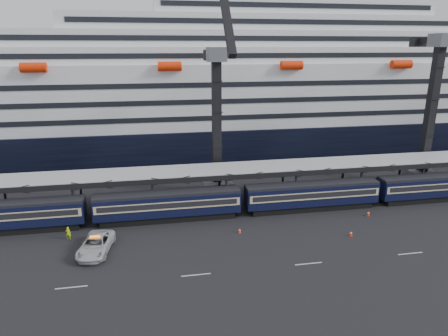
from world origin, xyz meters
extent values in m
plane|color=black|center=(0.00, 0.00, 0.00)|extent=(260.00, 260.00, 0.00)
cube|color=beige|center=(-38.00, -4.00, 0.01)|extent=(3.00, 0.15, 0.02)
cube|color=beige|center=(-26.00, -4.00, 0.01)|extent=(3.00, 0.15, 0.02)
cube|color=beige|center=(-14.00, -4.00, 0.01)|extent=(3.00, 0.15, 0.02)
cube|color=beige|center=(-2.00, -4.00, 0.01)|extent=(3.00, 0.15, 0.02)
cube|color=black|center=(-48.00, 10.00, 0.45)|extent=(17.48, 2.40, 0.90)
cube|color=black|center=(-48.00, 10.00, 2.25)|extent=(19.00, 2.80, 2.70)
cube|color=beige|center=(-48.00, 10.00, 2.55)|extent=(18.62, 2.92, 1.05)
cube|color=black|center=(-48.00, 10.00, 2.60)|extent=(17.86, 2.98, 0.70)
cube|color=black|center=(-48.00, 10.00, 3.75)|extent=(19.00, 2.50, 0.35)
cube|color=black|center=(-28.00, 10.00, 0.45)|extent=(17.48, 2.40, 0.90)
cube|color=black|center=(-28.00, 10.00, 2.25)|extent=(19.00, 2.80, 2.70)
cube|color=beige|center=(-28.00, 10.00, 2.55)|extent=(18.62, 2.92, 1.05)
cube|color=black|center=(-28.00, 10.00, 2.60)|extent=(17.86, 2.98, 0.70)
cube|color=black|center=(-28.00, 10.00, 3.75)|extent=(19.00, 2.50, 0.35)
cube|color=black|center=(-8.00, 10.00, 0.45)|extent=(17.48, 2.40, 0.90)
cube|color=black|center=(-8.00, 10.00, 2.25)|extent=(19.00, 2.80, 2.70)
cube|color=beige|center=(-8.00, 10.00, 2.55)|extent=(18.62, 2.92, 1.05)
cube|color=black|center=(-8.00, 10.00, 2.60)|extent=(17.86, 2.98, 0.70)
cube|color=black|center=(-8.00, 10.00, 3.75)|extent=(19.00, 2.50, 0.35)
cube|color=black|center=(12.00, 10.00, 0.45)|extent=(17.48, 2.40, 0.90)
cube|color=black|center=(12.00, 10.00, 2.25)|extent=(19.00, 2.80, 2.70)
cube|color=beige|center=(12.00, 10.00, 2.55)|extent=(18.62, 2.92, 1.05)
cube|color=black|center=(12.00, 10.00, 2.60)|extent=(17.86, 2.98, 0.70)
cube|color=black|center=(12.00, 10.00, 3.75)|extent=(19.00, 2.50, 0.35)
cube|color=#A2A4AA|center=(0.00, 14.00, 5.40)|extent=(130.00, 6.00, 0.25)
cube|color=black|center=(0.00, 11.00, 5.10)|extent=(130.00, 0.25, 0.70)
cube|color=black|center=(0.00, 17.00, 5.10)|extent=(130.00, 0.25, 0.70)
cube|color=black|center=(-50.00, 16.80, 2.70)|extent=(0.25, 0.25, 5.40)
cube|color=black|center=(-40.00, 11.20, 2.70)|extent=(0.25, 0.25, 5.40)
cube|color=black|center=(-40.00, 16.80, 2.70)|extent=(0.25, 0.25, 5.40)
cube|color=black|center=(-30.00, 11.20, 2.70)|extent=(0.25, 0.25, 5.40)
cube|color=black|center=(-30.00, 16.80, 2.70)|extent=(0.25, 0.25, 5.40)
cube|color=black|center=(-20.00, 11.20, 2.70)|extent=(0.25, 0.25, 5.40)
cube|color=black|center=(-20.00, 16.80, 2.70)|extent=(0.25, 0.25, 5.40)
cube|color=black|center=(-10.00, 11.20, 2.70)|extent=(0.25, 0.25, 5.40)
cube|color=black|center=(-10.00, 16.80, 2.70)|extent=(0.25, 0.25, 5.40)
cube|color=black|center=(0.00, 11.20, 2.70)|extent=(0.25, 0.25, 5.40)
cube|color=black|center=(0.00, 16.80, 2.70)|extent=(0.25, 0.25, 5.40)
cube|color=black|center=(10.00, 11.20, 2.70)|extent=(0.25, 0.25, 5.40)
cube|color=black|center=(10.00, 16.80, 2.70)|extent=(0.25, 0.25, 5.40)
cube|color=black|center=(0.00, 46.00, 3.50)|extent=(200.00, 28.00, 7.00)
cube|color=white|center=(0.00, 46.00, 13.00)|extent=(190.00, 26.88, 12.00)
cube|color=white|center=(0.00, 46.00, 20.50)|extent=(160.00, 24.64, 3.00)
cube|color=black|center=(0.00, 33.63, 20.50)|extent=(153.60, 0.12, 0.90)
cube|color=white|center=(0.00, 46.00, 23.50)|extent=(124.00, 21.84, 3.00)
cube|color=black|center=(0.00, 35.03, 23.50)|extent=(119.04, 0.12, 0.90)
cube|color=white|center=(0.00, 46.00, 26.50)|extent=(90.00, 19.04, 3.00)
cube|color=black|center=(0.00, 36.43, 26.50)|extent=(86.40, 0.12, 0.90)
cube|color=white|center=(0.00, 46.00, 29.50)|extent=(56.00, 16.24, 3.00)
cube|color=black|center=(0.00, 37.83, 29.50)|extent=(53.76, 0.12, 0.90)
cylinder|color=#F62D07|center=(-48.00, 31.96, 18.80)|extent=(4.00, 1.60, 1.60)
cylinder|color=#F62D07|center=(-26.00, 31.96, 18.80)|extent=(4.00, 1.60, 1.60)
cylinder|color=#F62D07|center=(-4.00, 31.96, 18.80)|extent=(4.00, 1.60, 1.60)
cylinder|color=#F62D07|center=(18.00, 31.96, 18.80)|extent=(4.00, 1.60, 1.60)
cube|color=#505258|center=(-20.00, 19.00, 1.00)|extent=(4.50, 4.50, 2.00)
cube|color=black|center=(-20.00, 19.00, 11.00)|extent=(1.30, 1.30, 18.00)
cube|color=#505258|center=(-20.00, 19.00, 21.00)|extent=(2.60, 3.20, 2.00)
cube|color=black|center=(-20.00, 21.52, 21.00)|extent=(0.90, 5.04, 0.90)
cube|color=black|center=(-20.00, 24.04, 20.80)|extent=(2.20, 1.60, 1.60)
cube|color=#505258|center=(15.00, 18.00, 1.00)|extent=(4.50, 4.50, 2.00)
cube|color=black|center=(15.00, 18.00, 12.00)|extent=(1.30, 1.30, 20.00)
cube|color=#505258|center=(15.00, 18.00, 23.00)|extent=(2.60, 3.20, 2.00)
cube|color=black|center=(15.00, 20.80, 23.00)|extent=(0.90, 5.60, 0.90)
cube|color=black|center=(15.00, 23.60, 22.80)|extent=(2.20, 1.60, 1.60)
imported|color=#B8BBC0|center=(-36.44, 2.66, 0.92)|extent=(4.07, 7.01, 1.84)
imported|color=#C1EC0C|center=(-40.07, 6.54, 0.80)|extent=(0.64, 0.47, 1.59)
cube|color=#F62D07|center=(-19.59, 4.47, 0.02)|extent=(0.34, 0.34, 0.04)
cone|color=#F62D07|center=(-19.59, 4.47, 0.36)|extent=(0.29, 0.29, 0.64)
cylinder|color=white|center=(-19.59, 4.47, 0.36)|extent=(0.24, 0.24, 0.11)
cube|color=#F62D07|center=(-6.44, 1.25, 0.02)|extent=(0.36, 0.36, 0.04)
cone|color=#F62D07|center=(-6.44, 1.25, 0.38)|extent=(0.30, 0.30, 0.68)
cylinder|color=white|center=(-6.44, 1.25, 0.38)|extent=(0.25, 0.25, 0.11)
cube|color=#F62D07|center=(-1.21, 6.38, 0.02)|extent=(0.38, 0.38, 0.04)
cone|color=#F62D07|center=(-1.21, 6.38, 0.40)|extent=(0.32, 0.32, 0.73)
cylinder|color=white|center=(-1.21, 6.38, 0.40)|extent=(0.27, 0.27, 0.12)
camera|label=1|loc=(-29.63, -39.26, 22.11)|focal=32.00mm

